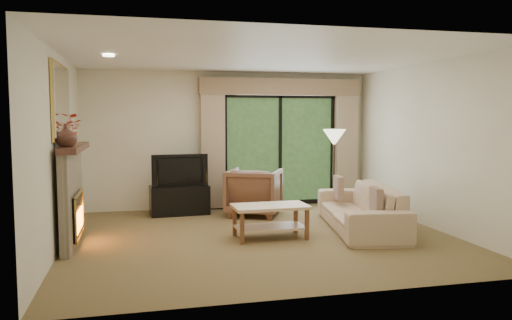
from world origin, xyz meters
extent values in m
plane|color=olive|center=(0.00, 0.00, 0.00)|extent=(5.50, 5.50, 0.00)
plane|color=white|center=(0.00, 0.00, 2.60)|extent=(5.50, 5.50, 0.00)
plane|color=#F0E4C8|center=(0.00, 2.50, 1.30)|extent=(5.00, 0.00, 5.00)
plane|color=#F0E4C8|center=(0.00, -2.50, 1.30)|extent=(5.00, 0.00, 5.00)
plane|color=#F0E4C8|center=(-2.75, 0.00, 1.30)|extent=(0.00, 5.00, 5.00)
plane|color=#F0E4C8|center=(2.75, 0.00, 1.30)|extent=(0.00, 5.00, 5.00)
cube|color=tan|center=(-0.35, 2.34, 1.20)|extent=(0.45, 0.18, 2.35)
cube|color=tan|center=(2.35, 2.34, 1.20)|extent=(0.45, 0.18, 2.35)
cube|color=#927557|center=(1.00, 2.36, 2.32)|extent=(3.20, 0.24, 0.32)
cube|color=black|center=(-1.02, 1.95, 0.26)|extent=(1.06, 0.53, 0.52)
imported|color=black|center=(-1.02, 1.95, 0.80)|extent=(1.00, 0.19, 0.57)
imported|color=brown|center=(0.27, 1.56, 0.42)|extent=(1.20, 1.22, 0.84)
imported|color=tan|center=(1.61, 0.08, 0.34)|extent=(1.32, 2.46, 0.68)
cube|color=brown|center=(1.53, -0.60, 0.57)|extent=(0.16, 0.39, 0.37)
cube|color=brown|center=(1.53, 0.75, 0.57)|extent=(0.17, 0.39, 0.38)
imported|color=#4C2C22|center=(-2.61, -0.27, 1.52)|extent=(0.34, 0.34, 0.29)
imported|color=red|center=(-2.61, 0.01, 1.58)|extent=(0.45, 0.42, 0.42)
camera|label=1|loc=(-1.74, -6.96, 1.76)|focal=35.00mm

